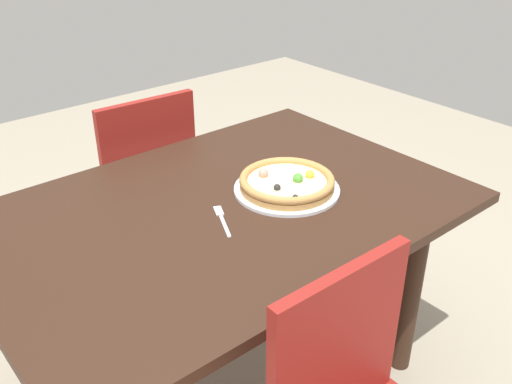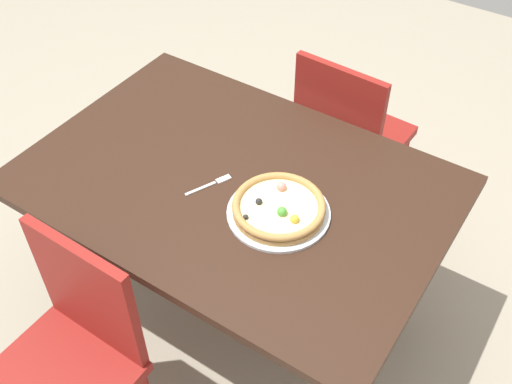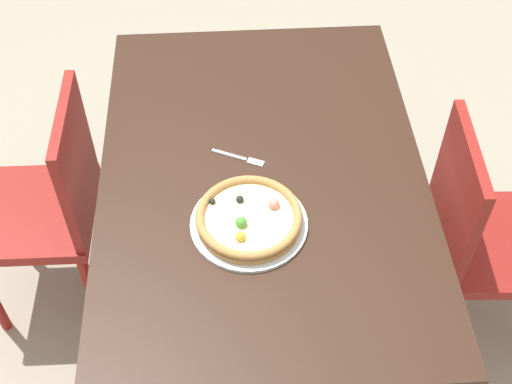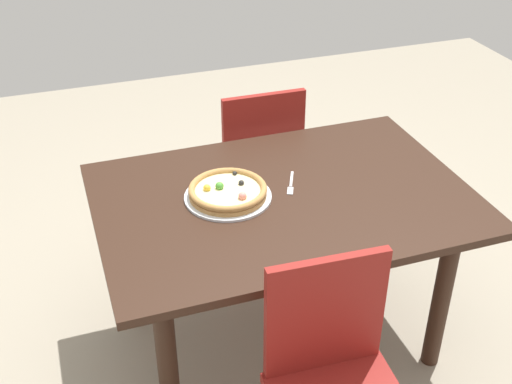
# 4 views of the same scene
# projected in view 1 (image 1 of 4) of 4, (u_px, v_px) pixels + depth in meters

# --- Properties ---
(ground_plane) EXTENTS (6.00, 6.00, 0.00)m
(ground_plane) POSITION_uv_depth(u_px,v_px,m) (229.00, 384.00, 2.00)
(ground_plane) COLOR #9E937F
(dining_table) EXTENTS (1.38, 0.95, 0.72)m
(dining_table) POSITION_uv_depth(u_px,v_px,m) (225.00, 236.00, 1.70)
(dining_table) COLOR #331E14
(dining_table) RESTS_ON ground
(chair_far) EXTENTS (0.42, 0.42, 0.87)m
(chair_far) POSITION_uv_depth(u_px,v_px,m) (140.00, 186.00, 2.28)
(chair_far) COLOR maroon
(chair_far) RESTS_ON ground
(plate) EXTENTS (0.32, 0.32, 0.01)m
(plate) POSITION_uv_depth(u_px,v_px,m) (287.00, 189.00, 1.73)
(plate) COLOR silver
(plate) RESTS_ON dining_table
(pizza) EXTENTS (0.29, 0.29, 0.05)m
(pizza) POSITION_uv_depth(u_px,v_px,m) (287.00, 182.00, 1.72)
(pizza) COLOR #B78447
(pizza) RESTS_ON plate
(fork) EXTENTS (0.08, 0.16, 0.00)m
(fork) POSITION_uv_depth(u_px,v_px,m) (222.00, 218.00, 1.59)
(fork) COLOR silver
(fork) RESTS_ON dining_table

